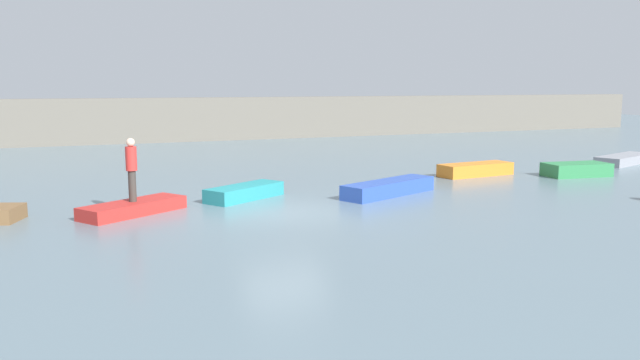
% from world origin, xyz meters
% --- Properties ---
extents(ground_plane, '(120.00, 120.00, 0.00)m').
position_xyz_m(ground_plane, '(0.00, 0.00, 0.00)').
color(ground_plane, slate).
extents(embankment_wall, '(80.00, 1.20, 2.87)m').
position_xyz_m(embankment_wall, '(0.00, 25.18, 1.44)').
color(embankment_wall, '#666056').
rests_on(embankment_wall, ground_plane).
extents(rowboat_red, '(3.26, 2.60, 0.37)m').
position_xyz_m(rowboat_red, '(-4.13, 1.52, 0.19)').
color(rowboat_red, red).
rests_on(rowboat_red, ground_plane).
extents(rowboat_teal, '(2.97, 2.35, 0.46)m').
position_xyz_m(rowboat_teal, '(-0.44, 2.70, 0.23)').
color(rowboat_teal, teal).
rests_on(rowboat_teal, ground_plane).
extents(rowboat_blue, '(4.00, 2.45, 0.49)m').
position_xyz_m(rowboat_blue, '(4.32, 1.56, 0.25)').
color(rowboat_blue, '#2B4CAD').
rests_on(rowboat_blue, ground_plane).
extents(rowboat_orange, '(3.35, 1.38, 0.51)m').
position_xyz_m(rowboat_orange, '(9.92, 4.35, 0.26)').
color(rowboat_orange, orange).
rests_on(rowboat_orange, ground_plane).
extents(rowboat_green, '(2.76, 1.59, 0.54)m').
position_xyz_m(rowboat_green, '(13.67, 2.64, 0.27)').
color(rowboat_green, '#2D7F47').
rests_on(rowboat_green, ground_plane).
extents(rowboat_grey, '(4.14, 2.47, 0.42)m').
position_xyz_m(rowboat_grey, '(18.89, 4.95, 0.21)').
color(rowboat_grey, gray).
rests_on(rowboat_grey, ground_plane).
extents(person_red_shirt, '(0.32, 0.32, 1.85)m').
position_xyz_m(person_red_shirt, '(-4.13, 1.52, 1.41)').
color(person_red_shirt, '#38332D').
rests_on(person_red_shirt, rowboat_red).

